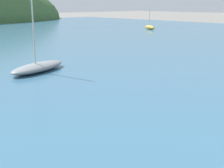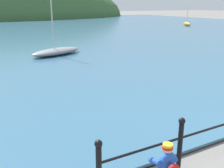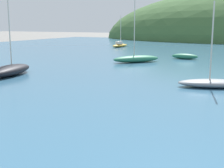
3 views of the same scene
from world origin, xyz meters
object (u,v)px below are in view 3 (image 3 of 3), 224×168
Objects in this scene: boat_red_dinghy at (10,70)px; boat_nearest_quay at (213,83)px; boat_mid_harbor at (120,45)px; boat_twin_mast at (185,56)px; boat_blue_hull at (136,59)px.

boat_nearest_quay is at bearing 8.27° from boat_red_dinghy.
boat_red_dinghy is at bearing -80.89° from boat_mid_harbor.
boat_twin_mast is at bearing 61.51° from boat_red_dinghy.
boat_nearest_quay is (11.55, 1.68, -0.11)m from boat_red_dinghy.
boat_blue_hull is (8.30, -14.84, 0.03)m from boat_mid_harbor.
boat_twin_mast is at bearing 109.39° from boat_nearest_quay.
boat_twin_mast is (2.95, 4.16, -0.06)m from boat_blue_hull.
boat_red_dinghy is 2.11× the size of boat_twin_mast.
boat_twin_mast is (-4.18, 11.89, 0.01)m from boat_nearest_quay.
boat_blue_hull reaches higher than boat_nearest_quay.
boat_mid_harbor is at bearing 124.36° from boat_nearest_quay.
boat_twin_mast is (11.25, -10.68, -0.03)m from boat_mid_harbor.
boat_blue_hull reaches higher than boat_mid_harbor.
boat_red_dinghy reaches higher than boat_twin_mast.
boat_nearest_quay is 10.52m from boat_blue_hull.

